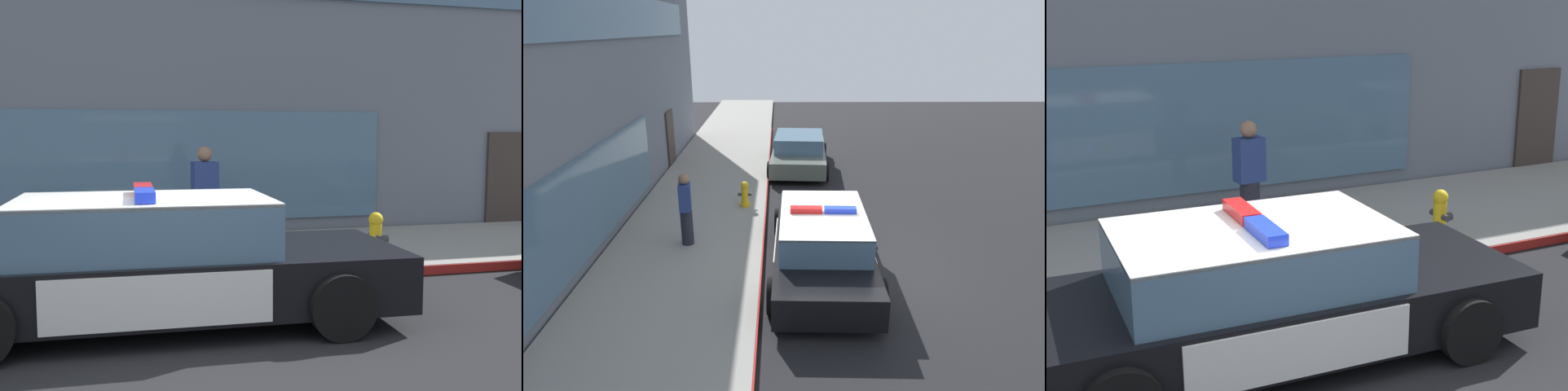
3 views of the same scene
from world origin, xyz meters
The scene contains 7 objects.
ground centered at (0.00, 0.00, 0.00)m, with size 48.00×48.00×0.00m, color black.
sidewalk centered at (0.00, 3.69, 0.07)m, with size 48.00×3.59×0.15m, color gray.
curb_red_paint centered at (0.00, 1.88, 0.08)m, with size 28.80×0.04×0.14m, color maroon.
storefront_building centered at (-0.03, 10.41, 3.63)m, with size 25.91×9.84×7.27m.
police_cruiser centered at (-0.18, 0.60, 0.68)m, with size 5.20×2.27×1.49m.
fire_hydrant centered at (3.25, 2.47, 0.50)m, with size 0.34×0.39×0.73m.
pedestrian_on_sidewalk centered at (0.81, 3.64, 1.01)m, with size 0.43×0.31×1.71m.
Camera 1 is at (-0.68, -5.92, 2.05)m, focal length 41.66 mm.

